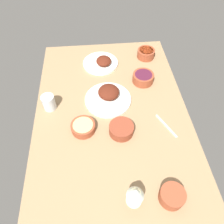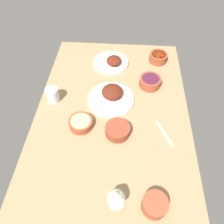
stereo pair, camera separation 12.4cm
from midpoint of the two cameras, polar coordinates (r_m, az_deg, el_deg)
dining_table at (r=127.24cm, az=2.79°, el=-1.29°), size 140.00×90.00×4.00cm
plate_center_main at (r=156.13cm, az=2.33°, el=13.10°), size 24.82×24.82×6.63cm
plate_far_side at (r=131.45cm, az=2.56°, el=4.20°), size 28.37×28.37×8.05cm
bowl_pasta at (r=119.15cm, az=-5.38°, el=-3.10°), size 13.34×13.34×4.66cm
bowl_potatoes at (r=115.78cm, az=4.57°, el=-5.00°), size 13.48×13.48×5.62cm
bowl_sauce at (r=162.70cm, az=14.42°, el=13.82°), size 12.52×12.52×6.16cm
bowl_onions at (r=142.51cm, az=12.62°, el=7.79°), size 13.81×13.81×5.97cm
bowl_cream at (r=102.44cm, az=15.05°, el=-23.00°), size 11.25×11.25×6.28cm
wine_glass at (r=93.96cm, az=5.19°, el=-21.63°), size 7.60×7.60×14.00cm
water_tumbler at (r=132.27cm, az=-12.95°, el=4.30°), size 7.52×7.52×9.44cm
fork_loose at (r=122.56cm, az=16.62°, el=-5.60°), size 16.19×8.55×0.80cm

